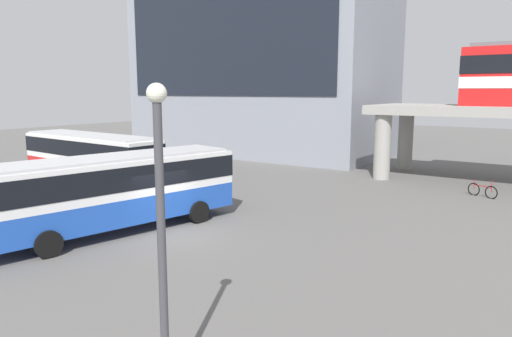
{
  "coord_description": "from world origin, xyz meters",
  "views": [
    {
      "loc": [
        13.34,
        -13.69,
        5.85
      ],
      "look_at": [
        0.83,
        4.76,
        2.2
      ],
      "focal_mm": 33.15,
      "sensor_mm": 36.0,
      "label": 1
    }
  ],
  "objects_px": {
    "bus_main": "(111,186)",
    "bus_secondary": "(91,154)",
    "station_building": "(261,45)",
    "bicycle_red": "(482,191)"
  },
  "relations": [
    {
      "from": "bus_main",
      "to": "bus_secondary",
      "type": "relative_size",
      "value": 1.01
    },
    {
      "from": "station_building",
      "to": "bus_secondary",
      "type": "xyz_separation_m",
      "value": [
        0.43,
        -19.89,
        -8.17
      ]
    },
    {
      "from": "station_building",
      "to": "bus_secondary",
      "type": "relative_size",
      "value": 2.1
    },
    {
      "from": "station_building",
      "to": "bicycle_red",
      "type": "relative_size",
      "value": 14.13
    },
    {
      "from": "station_building",
      "to": "bus_main",
      "type": "xyz_separation_m",
      "value": [
        9.68,
        -25.81,
        -8.17
      ]
    },
    {
      "from": "bus_secondary",
      "to": "bicycle_red",
      "type": "height_order",
      "value": "bus_secondary"
    },
    {
      "from": "station_building",
      "to": "bus_main",
      "type": "relative_size",
      "value": 2.08
    },
    {
      "from": "bus_main",
      "to": "bus_secondary",
      "type": "distance_m",
      "value": 10.98
    },
    {
      "from": "bus_main",
      "to": "bus_secondary",
      "type": "height_order",
      "value": "same"
    },
    {
      "from": "station_building",
      "to": "bus_main",
      "type": "height_order",
      "value": "station_building"
    }
  ]
}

